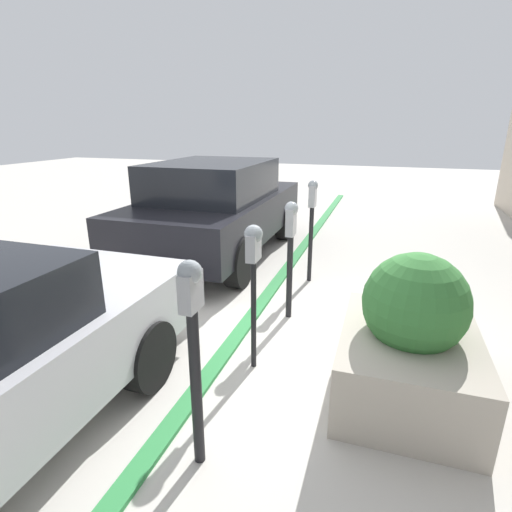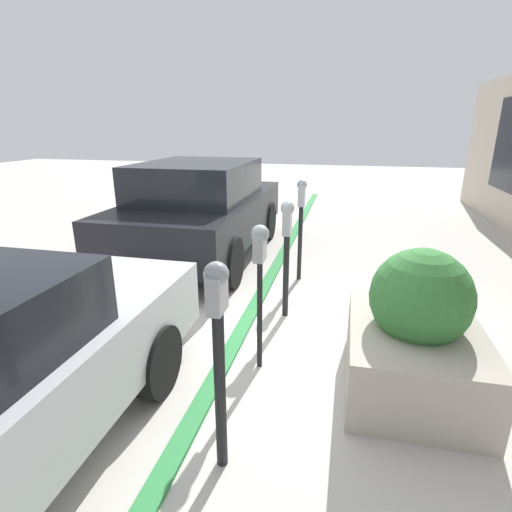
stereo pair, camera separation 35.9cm
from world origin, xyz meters
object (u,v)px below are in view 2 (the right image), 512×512
Objects in this scene: parking_meter_nearest at (218,338)px; parking_meter_fourth at (301,211)px; parked_car_middle at (201,208)px; parking_meter_middle at (287,238)px; planter_box at (415,335)px; parking_meter_second at (260,260)px.

parking_meter_fourth is at bearing -1.27° from parking_meter_nearest.
parked_car_middle is (4.34, 1.74, -0.12)m from parking_meter_nearest.
parking_meter_fourth is at bearing -0.56° from parking_meter_middle.
parking_meter_middle is 2.69m from parked_car_middle.
parking_meter_nearest is 1.89m from planter_box.
planter_box is (-2.41, -1.30, -0.53)m from parking_meter_fourth.
parking_meter_second is at bearing 89.41° from planter_box.
parking_meter_middle reaches higher than parking_meter_second.
parking_meter_middle is 1.81m from planter_box.
parked_car_middle reaches higher than planter_box.
parked_car_middle is (3.14, 3.12, 0.35)m from planter_box.
parking_meter_middle is 0.95× the size of parking_meter_fourth.
parking_meter_second is 3.59m from parked_car_middle.
parked_car_middle is (1.99, 1.81, -0.12)m from parking_meter_middle.
parking_meter_fourth is at bearing -111.90° from parked_car_middle.
parking_meter_middle is at bearing 48.61° from planter_box.
parking_meter_nearest is 2.35m from parking_meter_middle.
parking_meter_fourth is 0.35× the size of parked_car_middle.
parked_car_middle is (0.73, 1.82, -0.18)m from parking_meter_fourth.
parked_car_middle is (3.13, 1.73, -0.23)m from parking_meter_second.
parking_meter_middle is at bearing 179.44° from parking_meter_fourth.
parking_meter_fourth reaches higher than parking_meter_middle.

